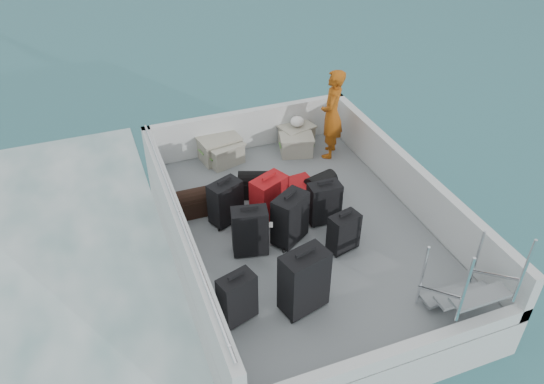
{
  "coord_description": "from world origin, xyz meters",
  "views": [
    {
      "loc": [
        -2.48,
        -5.32,
        5.47
      ],
      "look_at": [
        -0.29,
        0.48,
        1.0
      ],
      "focal_mm": 35.0,
      "sensor_mm": 36.0,
      "label": 1
    }
  ],
  "objects_px": {
    "suitcase_8": "(291,194)",
    "crate_0": "(220,149)",
    "suitcase_0": "(237,299)",
    "suitcase_7": "(324,203)",
    "suitcase_5": "(269,199)",
    "crate_1": "(225,154)",
    "passenger": "(332,114)",
    "suitcase_3": "(304,282)",
    "crate_3": "(296,146)",
    "suitcase_2": "(226,203)",
    "suitcase_1": "(250,232)",
    "suitcase_6": "(344,233)",
    "crate_2": "(297,136)",
    "suitcase_4": "(290,219)"
  },
  "relations": [
    {
      "from": "suitcase_5",
      "to": "crate_1",
      "type": "xyz_separation_m",
      "value": [
        -0.17,
        1.67,
        -0.18
      ]
    },
    {
      "from": "crate_2",
      "to": "passenger",
      "type": "height_order",
      "value": "passenger"
    },
    {
      "from": "suitcase_6",
      "to": "crate_2",
      "type": "relative_size",
      "value": 1.03
    },
    {
      "from": "crate_0",
      "to": "passenger",
      "type": "bearing_deg",
      "value": -16.09
    },
    {
      "from": "suitcase_1",
      "to": "passenger",
      "type": "bearing_deg",
      "value": 54.46
    },
    {
      "from": "suitcase_1",
      "to": "suitcase_7",
      "type": "relative_size",
      "value": 1.1
    },
    {
      "from": "suitcase_0",
      "to": "suitcase_5",
      "type": "height_order",
      "value": "suitcase_5"
    },
    {
      "from": "suitcase_0",
      "to": "crate_1",
      "type": "relative_size",
      "value": 1.17
    },
    {
      "from": "crate_2",
      "to": "crate_3",
      "type": "xyz_separation_m",
      "value": [
        -0.14,
        -0.32,
        -0.0
      ]
    },
    {
      "from": "suitcase_7",
      "to": "crate_0",
      "type": "bearing_deg",
      "value": 114.81
    },
    {
      "from": "suitcase_8",
      "to": "crate_3",
      "type": "height_order",
      "value": "crate_3"
    },
    {
      "from": "suitcase_8",
      "to": "crate_0",
      "type": "distance_m",
      "value": 1.71
    },
    {
      "from": "suitcase_3",
      "to": "suitcase_5",
      "type": "distance_m",
      "value": 1.75
    },
    {
      "from": "suitcase_4",
      "to": "passenger",
      "type": "distance_m",
      "value": 2.42
    },
    {
      "from": "suitcase_2",
      "to": "suitcase_1",
      "type": "bearing_deg",
      "value": -105.41
    },
    {
      "from": "suitcase_6",
      "to": "crate_0",
      "type": "bearing_deg",
      "value": 94.41
    },
    {
      "from": "suitcase_1",
      "to": "suitcase_7",
      "type": "xyz_separation_m",
      "value": [
        1.2,
        0.26,
        -0.03
      ]
    },
    {
      "from": "crate_1",
      "to": "crate_3",
      "type": "xyz_separation_m",
      "value": [
        1.23,
        -0.16,
        -0.01
      ]
    },
    {
      "from": "suitcase_2",
      "to": "crate_1",
      "type": "height_order",
      "value": "suitcase_2"
    },
    {
      "from": "suitcase_2",
      "to": "suitcase_4",
      "type": "distance_m",
      "value": 0.99
    },
    {
      "from": "suitcase_6",
      "to": "passenger",
      "type": "distance_m",
      "value": 2.5
    },
    {
      "from": "crate_3",
      "to": "crate_0",
      "type": "bearing_deg",
      "value": 165.93
    },
    {
      "from": "suitcase_7",
      "to": "suitcase_3",
      "type": "bearing_deg",
      "value": -121.65
    },
    {
      "from": "suitcase_3",
      "to": "suitcase_8",
      "type": "xyz_separation_m",
      "value": [
        0.66,
        1.99,
        -0.27
      ]
    },
    {
      "from": "suitcase_1",
      "to": "passenger",
      "type": "xyz_separation_m",
      "value": [
        2.09,
        1.9,
        0.42
      ]
    },
    {
      "from": "suitcase_8",
      "to": "crate_0",
      "type": "height_order",
      "value": "crate_0"
    },
    {
      "from": "suitcase_2",
      "to": "suitcase_8",
      "type": "xyz_separation_m",
      "value": [
        1.05,
        0.09,
        -0.18
      ]
    },
    {
      "from": "crate_2",
      "to": "suitcase_1",
      "type": "bearing_deg",
      "value": -125.0
    },
    {
      "from": "suitcase_7",
      "to": "suitcase_8",
      "type": "distance_m",
      "value": 0.66
    },
    {
      "from": "suitcase_2",
      "to": "crate_1",
      "type": "relative_size",
      "value": 1.18
    },
    {
      "from": "suitcase_3",
      "to": "suitcase_4",
      "type": "height_order",
      "value": "suitcase_3"
    },
    {
      "from": "suitcase_7",
      "to": "passenger",
      "type": "relative_size",
      "value": 0.41
    },
    {
      "from": "passenger",
      "to": "suitcase_3",
      "type": "bearing_deg",
      "value": 3.92
    },
    {
      "from": "suitcase_0",
      "to": "suitcase_7",
      "type": "relative_size",
      "value": 1.03
    },
    {
      "from": "suitcase_3",
      "to": "crate_3",
      "type": "xyz_separation_m",
      "value": [
        1.28,
        3.24,
        -0.25
      ]
    },
    {
      "from": "suitcase_0",
      "to": "suitcase_3",
      "type": "bearing_deg",
      "value": -24.49
    },
    {
      "from": "suitcase_7",
      "to": "passenger",
      "type": "height_order",
      "value": "passenger"
    },
    {
      "from": "suitcase_5",
      "to": "suitcase_7",
      "type": "distance_m",
      "value": 0.78
    },
    {
      "from": "suitcase_5",
      "to": "suitcase_8",
      "type": "relative_size",
      "value": 0.93
    },
    {
      "from": "crate_2",
      "to": "suitcase_3",
      "type": "bearing_deg",
      "value": -111.72
    },
    {
      "from": "suitcase_1",
      "to": "suitcase_8",
      "type": "xyz_separation_m",
      "value": [
        0.94,
        0.84,
        -0.2
      ]
    },
    {
      "from": "crate_3",
      "to": "passenger",
      "type": "distance_m",
      "value": 0.84
    },
    {
      "from": "crate_2",
      "to": "passenger",
      "type": "xyz_separation_m",
      "value": [
        0.39,
        -0.52,
        0.61
      ]
    },
    {
      "from": "suitcase_4",
      "to": "suitcase_6",
      "type": "height_order",
      "value": "suitcase_4"
    },
    {
      "from": "suitcase_5",
      "to": "suitcase_7",
      "type": "height_order",
      "value": "suitcase_5"
    },
    {
      "from": "suitcase_4",
      "to": "suitcase_2",
      "type": "bearing_deg",
      "value": 101.45
    },
    {
      "from": "suitcase_5",
      "to": "crate_3",
      "type": "relative_size",
      "value": 1.31
    },
    {
      "from": "suitcase_3",
      "to": "suitcase_2",
      "type": "bearing_deg",
      "value": 86.49
    },
    {
      "from": "crate_2",
      "to": "crate_3",
      "type": "height_order",
      "value": "crate_2"
    },
    {
      "from": "suitcase_6",
      "to": "suitcase_3",
      "type": "bearing_deg",
      "value": -153.74
    }
  ]
}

